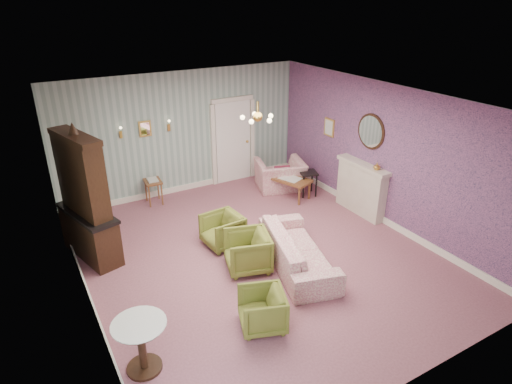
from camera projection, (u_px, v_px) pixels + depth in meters
floor at (257, 255)px, 8.24m from camera, size 7.00×7.00×0.00m
ceiling at (258, 101)px, 7.04m from camera, size 7.00×7.00×0.00m
wall_back at (183, 133)px, 10.39m from camera, size 6.00×0.00×6.00m
wall_front at (416, 293)px, 4.88m from camera, size 6.00×0.00×6.00m
wall_left at (76, 226)px, 6.27m from camera, size 0.00×7.00×7.00m
wall_right at (384, 155)px, 9.01m from camera, size 0.00×7.00×7.00m
wall_right_floral at (383, 155)px, 9.00m from camera, size 0.00×7.00×7.00m
door at (233, 140)px, 11.11m from camera, size 1.12×0.12×2.16m
olive_chair_a at (262, 308)px, 6.36m from camera, size 0.78×0.81×0.66m
olive_chair_b at (247, 250)px, 7.70m from camera, size 0.88×0.91×0.77m
olive_chair_c at (222, 229)px, 8.43m from camera, size 0.70×0.74×0.71m
sofa_chintz at (298, 244)px, 7.78m from camera, size 1.22×2.30×0.86m
wingback_chair at (280, 170)px, 10.81m from camera, size 1.29×1.03×0.99m
dresser at (83, 195)px, 7.73m from camera, size 0.89×1.58×2.50m
fireplace at (361, 188)px, 9.62m from camera, size 0.30×1.40×1.16m
mantel_vase at (377, 166)px, 9.02m from camera, size 0.15×0.15×0.15m
oval_mirror at (371, 132)px, 9.14m from camera, size 0.04×0.76×0.84m
framed_print at (329, 127)px, 10.31m from camera, size 0.04×0.34×0.42m
coffee_table at (290, 188)px, 10.47m from camera, size 0.85×1.09×0.49m
side_table_black at (308, 183)px, 10.57m from camera, size 0.50×0.50×0.60m
pedestal_table at (142, 346)px, 5.61m from camera, size 0.74×0.74×0.76m
nesting_table at (154, 191)px, 10.16m from camera, size 0.41×0.50×0.61m
gilt_mirror_back at (145, 129)px, 9.85m from camera, size 0.28×0.06×0.36m
sconce_left at (121, 133)px, 9.58m from camera, size 0.16×0.12×0.30m
sconce_right at (169, 126)px, 10.08m from camera, size 0.16×0.12×0.30m
chandelier at (258, 118)px, 7.15m from camera, size 0.56×0.56×0.36m
burgundy_cushion at (282, 173)px, 10.68m from camera, size 0.41×0.28×0.39m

